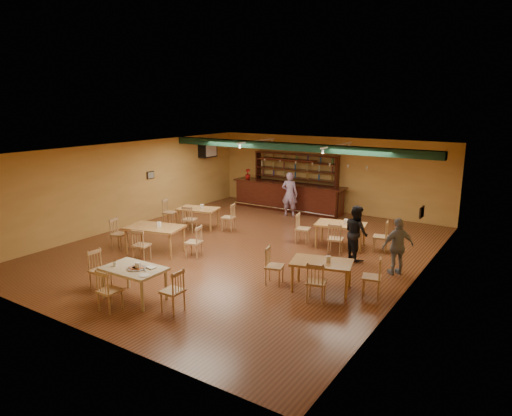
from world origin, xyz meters
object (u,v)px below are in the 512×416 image
Objects in this scene: dining_table_c at (155,240)px; patron_bar at (290,194)px; dining_table_b at (340,235)px; bar_counter at (288,197)px; dining_table_a at (198,218)px; dining_table_d at (321,276)px; near_table at (134,283)px; patron_right_a at (356,233)px.

patron_bar is at bearing 65.57° from dining_table_c.
patron_bar is (-3.22, 2.60, 0.49)m from dining_table_b.
bar_counter reaches higher than dining_table_c.
bar_counter is at bearing 57.14° from dining_table_a.
dining_table_b is at bearing 90.31° from dining_table_d.
near_table reaches higher than dining_table_d.
patron_bar is (-0.83, 8.71, 0.49)m from near_table.
dining_table_a is 6.11m from near_table.
patron_right_a is (-0.12, 2.53, 0.43)m from dining_table_d.
patron_bar is (1.89, 3.24, 0.52)m from dining_table_a.
dining_table_d is (6.04, -2.68, 0.01)m from dining_table_a.
dining_table_d is (5.28, 0.18, -0.05)m from dining_table_c.
patron_bar reaches higher than dining_table_b.
near_table is at bearing 100.27° from patron_right_a.
bar_counter reaches higher than near_table.
near_table is at bearing 84.00° from patron_bar.
patron_right_a reaches higher than dining_table_c.
dining_table_b is at bearing 24.89° from dining_table_c.
dining_table_c is at bearing 125.97° from near_table.
patron_bar reaches higher than dining_table_a.
patron_bar is (0.53, -0.83, 0.30)m from bar_counter.
bar_counter is 3.51× the size of near_table.
bar_counter is 3.02× the size of dining_table_c.
dining_table_c reaches higher than dining_table_b.
dining_table_d is 7.25m from patron_bar.
dining_table_b is at bearing -7.22° from dining_table_a.
dining_table_d is 2.56m from patron_right_a.
dining_table_c reaches higher than near_table.
dining_table_b is at bearing -42.36° from bar_counter.
dining_table_d is (0.92, -3.33, -0.02)m from dining_table_b.
dining_table_a is at bearing -108.48° from bar_counter.
dining_table_d is at bearing -38.33° from dining_table_a.
patron_right_a is (3.19, 5.31, 0.41)m from near_table.
near_table is at bearing -77.91° from dining_table_a.
patron_bar is at bearing 109.78° from dining_table_d.
patron_right_a is (4.56, -4.23, 0.21)m from bar_counter.
dining_table_b is 6.56m from near_table.
dining_table_a is at bearing 39.78° from patron_right_a.
dining_table_c is (0.76, -2.86, 0.06)m from dining_table_a.
patron_bar is at bearing 1.10° from patron_right_a.
patron_right_a is at bearing 13.74° from dining_table_c.
dining_table_c is at bearing -152.46° from dining_table_b.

